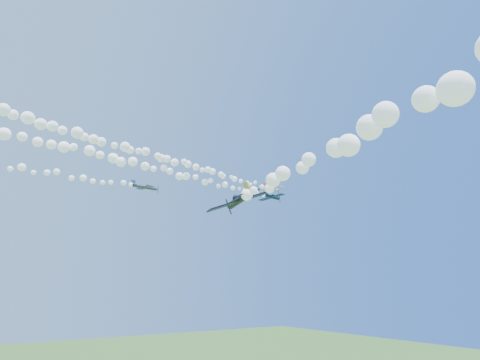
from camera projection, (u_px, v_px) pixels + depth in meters
plane_white at (271, 189)px, 110.67m from camera, size 6.92×7.33×1.85m
smoke_trail_white at (162, 158)px, 83.34m from camera, size 68.95×19.73×2.93m
plane_navy at (271, 197)px, 110.89m from camera, size 7.95×8.42×2.40m
smoke_trail_navy at (122, 161)px, 78.89m from camera, size 85.35×20.41×3.08m
plane_grey at (145, 187)px, 88.69m from camera, size 6.62×6.94×2.13m
plane_black at (239, 200)px, 48.34m from camera, size 7.91×7.82×3.08m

